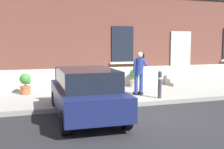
{
  "coord_description": "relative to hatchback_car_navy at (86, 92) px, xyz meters",
  "views": [
    {
      "loc": [
        -3.52,
        -8.05,
        2.24
      ],
      "look_at": [
        -0.31,
        1.6,
        1.1
      ],
      "focal_mm": 44.77,
      "sensor_mm": 36.0,
      "label": 1
    }
  ],
  "objects": [
    {
      "name": "ground_plane",
      "position": [
        1.67,
        0.02,
        -0.79
      ],
      "size": [
        80.0,
        80.0,
        0.0
      ],
      "primitive_type": "plane",
      "color": "#232326"
    },
    {
      "name": "sidewalk",
      "position": [
        1.67,
        2.82,
        -0.71
      ],
      "size": [
        24.0,
        3.6,
        0.15
      ],
      "primitive_type": "cube",
      "color": "#99968E",
      "rests_on": "ground"
    },
    {
      "name": "curb_edge",
      "position": [
        1.67,
        0.96,
        -0.71
      ],
      "size": [
        24.0,
        0.12,
        0.15
      ],
      "primitive_type": "cube",
      "color": "gray",
      "rests_on": "ground"
    },
    {
      "name": "building_facade",
      "position": [
        1.68,
        5.31,
        2.94
      ],
      "size": [
        24.0,
        1.52,
        7.5
      ],
      "color": "brown",
      "rests_on": "ground"
    },
    {
      "name": "entrance_stoop",
      "position": [
        6.08,
        4.25,
        -0.45
      ],
      "size": [
        1.82,
        0.96,
        0.48
      ],
      "color": "#9E998E",
      "rests_on": "sidewalk"
    },
    {
      "name": "hatchback_car_navy",
      "position": [
        0.0,
        0.0,
        0.0
      ],
      "size": [
        1.91,
        4.12,
        1.5
      ],
      "color": "#161E4C",
      "rests_on": "ground"
    },
    {
      "name": "bollard_near_person",
      "position": [
        3.2,
        1.37,
        -0.08
      ],
      "size": [
        0.15,
        0.15,
        1.04
      ],
      "color": "#333338",
      "rests_on": "sidewalk"
    },
    {
      "name": "person_on_phone",
      "position": [
        2.72,
        2.24,
        0.36
      ],
      "size": [
        0.51,
        0.48,
        1.75
      ],
      "rotation": [
        0.0,
        0.0,
        -0.04
      ],
      "color": "navy",
      "rests_on": "sidewalk"
    },
    {
      "name": "planter_terracotta",
      "position": [
        -1.65,
        3.84,
        -0.18
      ],
      "size": [
        0.44,
        0.44,
        0.86
      ],
      "color": "#B25B38",
      "rests_on": "sidewalk"
    },
    {
      "name": "planter_olive",
      "position": [
        0.86,
        3.86,
        -0.18
      ],
      "size": [
        0.44,
        0.44,
        0.86
      ],
      "color": "#606B38",
      "rests_on": "sidewalk"
    },
    {
      "name": "planter_cream",
      "position": [
        3.36,
        4.23,
        -0.18
      ],
      "size": [
        0.44,
        0.44,
        0.86
      ],
      "color": "beige",
      "rests_on": "sidewalk"
    }
  ]
}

